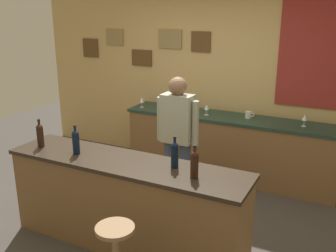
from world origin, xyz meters
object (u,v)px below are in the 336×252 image
(wine_bottle_c, at_px, (175,154))
(wine_bottle_b, at_px, (76,141))
(wine_bottle_d, at_px, (194,163))
(wine_glass_c, at_px, (187,104))
(wine_glass_b, at_px, (161,101))
(bar_stool, at_px, (116,251))
(wine_glass_a, at_px, (142,100))
(wine_glass_e, at_px, (305,118))
(bartender, at_px, (177,136))
(wine_bottle_a, at_px, (40,135))
(wine_glass_d, at_px, (207,107))
(coffee_mug, at_px, (248,115))

(wine_bottle_c, bearing_deg, wine_bottle_b, -172.62)
(wine_bottle_d, bearing_deg, wine_bottle_b, -179.71)
(wine_glass_c, bearing_deg, wine_bottle_c, -69.04)
(wine_glass_b, height_order, wine_glass_c, same)
(bar_stool, xyz_separation_m, wine_bottle_b, (-0.90, 0.65, 0.60))
(wine_glass_a, relative_size, wine_glass_e, 1.00)
(wine_glass_c, bearing_deg, bartender, -71.17)
(wine_bottle_a, xyz_separation_m, wine_glass_d, (1.10, 2.05, -0.05))
(wine_bottle_a, height_order, wine_glass_b, wine_bottle_a)
(bar_stool, distance_m, wine_bottle_d, 0.98)
(wine_bottle_b, xyz_separation_m, wine_glass_e, (1.93, 2.11, -0.05))
(wine_bottle_b, distance_m, wine_glass_e, 2.85)
(wine_bottle_c, relative_size, wine_glass_e, 1.97)
(wine_bottle_b, distance_m, coffee_mug, 2.46)
(wine_glass_b, height_order, coffee_mug, wine_glass_b)
(bar_stool, bearing_deg, wine_glass_b, 110.56)
(wine_glass_a, relative_size, coffee_mug, 1.24)
(wine_bottle_c, bearing_deg, wine_bottle_a, -174.70)
(wine_bottle_a, distance_m, wine_glass_a, 2.01)
(wine_glass_e, bearing_deg, wine_bottle_b, -132.44)
(wine_bottle_c, xyz_separation_m, wine_glass_d, (-0.43, 1.91, -0.05))
(wine_bottle_c, relative_size, wine_glass_b, 1.97)
(bar_stool, relative_size, wine_glass_b, 4.39)
(bar_stool, xyz_separation_m, wine_glass_b, (-1.03, 2.74, 0.55))
(wine_glass_a, height_order, wine_glass_e, same)
(wine_glass_a, bearing_deg, wine_glass_d, 2.33)
(wine_bottle_d, xyz_separation_m, wine_glass_e, (0.62, 2.10, -0.05))
(wine_bottle_d, bearing_deg, wine_glass_d, 108.52)
(wine_glass_d, distance_m, coffee_mug, 0.58)
(wine_bottle_c, distance_m, wine_bottle_d, 0.29)
(wine_bottle_a, distance_m, wine_glass_d, 2.33)
(wine_glass_b, bearing_deg, wine_glass_d, -2.94)
(wine_glass_c, relative_size, wine_glass_d, 1.00)
(wine_glass_a, bearing_deg, wine_glass_c, 7.31)
(wine_glass_c, xyz_separation_m, coffee_mug, (0.89, 0.06, -0.06))
(wine_bottle_d, xyz_separation_m, wine_glass_a, (-1.71, 2.00, -0.05))
(wine_glass_e, bearing_deg, wine_glass_d, -177.29)
(wine_bottle_d, distance_m, wine_glass_e, 2.19)
(bar_stool, relative_size, wine_bottle_c, 2.22)
(wine_bottle_c, height_order, coffee_mug, wine_bottle_c)
(wine_glass_b, distance_m, coffee_mug, 1.32)
(wine_glass_a, distance_m, coffee_mug, 1.61)
(bartender, distance_m, wine_glass_a, 1.53)
(wine_glass_a, distance_m, wine_glass_c, 0.71)
(bar_stool, bearing_deg, bartender, 97.56)
(wine_bottle_c, relative_size, wine_glass_d, 1.97)
(wine_bottle_c, xyz_separation_m, wine_glass_a, (-1.46, 1.87, -0.05))
(coffee_mug, bearing_deg, wine_bottle_d, -86.96)
(wine_bottle_c, height_order, wine_glass_d, wine_bottle_c)
(wine_bottle_a, relative_size, wine_bottle_d, 1.00)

